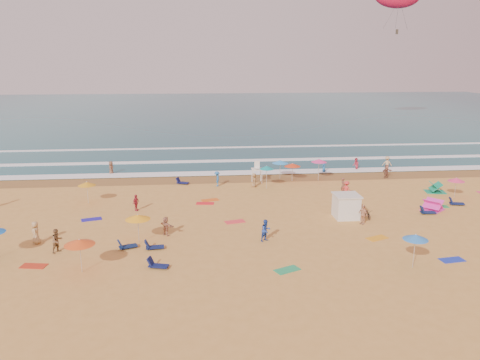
{
  "coord_description": "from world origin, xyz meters",
  "views": [
    {
      "loc": [
        -5.8,
        -40.31,
        13.51
      ],
      "look_at": [
        -1.45,
        6.0,
        1.5
      ],
      "focal_mm": 35.0,
      "sensor_mm": 36.0,
      "label": 1
    }
  ],
  "objects": [
    {
      "name": "towels",
      "position": [
        1.65,
        -3.34,
        0.01
      ],
      "size": [
        43.0,
        17.74,
        0.03
      ],
      "color": "red",
      "rests_on": "ground"
    },
    {
      "name": "beach_umbrellas",
      "position": [
        3.66,
        1.27,
        2.1
      ],
      "size": [
        70.33,
        26.36,
        0.8
      ],
      "color": "#E64F18",
      "rests_on": "ground"
    },
    {
      "name": "cabana_roof",
      "position": [
        7.13,
        -2.29,
        2.06
      ],
      "size": [
        2.2,
        2.2,
        0.12
      ],
      "primitive_type": "cube",
      "color": "silver",
      "rests_on": "cabana"
    },
    {
      "name": "lifeguard_stand",
      "position": [
        0.89,
        10.5,
        1.05
      ],
      "size": [
        1.2,
        1.2,
        2.1
      ],
      "primitive_type": null,
      "color": "white",
      "rests_on": "ground"
    },
    {
      "name": "ground",
      "position": [
        0.0,
        0.0,
        0.0
      ],
      "size": [
        220.0,
        220.0,
        0.0
      ],
      "primitive_type": "plane",
      "color": "gold",
      "rests_on": "ground"
    },
    {
      "name": "popup_tents",
      "position": [
        17.45,
        1.94,
        0.6
      ],
      "size": [
        5.67,
        7.99,
        1.2
      ],
      "color": "#E533AC",
      "rests_on": "ground"
    },
    {
      "name": "wet_sand",
      "position": [
        0.0,
        12.5,
        0.01
      ],
      "size": [
        220.0,
        220.0,
        0.0
      ],
      "primitive_type": "plane",
      "color": "olive",
      "rests_on": "ground"
    },
    {
      "name": "bicycle",
      "position": [
        9.03,
        -2.59,
        0.4
      ],
      "size": [
        0.71,
        1.59,
        0.81
      ],
      "primitive_type": "imported",
      "rotation": [
        0.0,
        0.0,
        -0.12
      ],
      "color": "black",
      "rests_on": "ground"
    },
    {
      "name": "surf_foam",
      "position": [
        0.0,
        21.32,
        0.1
      ],
      "size": [
        200.0,
        18.7,
        0.05
      ],
      "color": "white",
      "rests_on": "ground"
    },
    {
      "name": "cabana",
      "position": [
        7.13,
        -2.29,
        1.0
      ],
      "size": [
        2.0,
        2.0,
        2.0
      ],
      "primitive_type": "cube",
      "color": "silver",
      "rests_on": "ground"
    },
    {
      "name": "beachgoers",
      "position": [
        0.53,
        5.18,
        0.78
      ],
      "size": [
        44.13,
        24.93,
        2.02
      ],
      "color": "#9C6248",
      "rests_on": "ground"
    },
    {
      "name": "ocean",
      "position": [
        0.0,
        84.0,
        0.0
      ],
      "size": [
        220.0,
        140.0,
        0.18
      ],
      "primitive_type": "cube",
      "color": "#0C4756",
      "rests_on": "ground"
    },
    {
      "name": "loungers",
      "position": [
        4.04,
        -4.39,
        0.17
      ],
      "size": [
        31.98,
        23.88,
        0.34
      ],
      "color": "#0F204E",
      "rests_on": "ground"
    }
  ]
}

